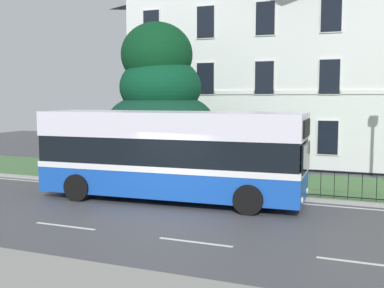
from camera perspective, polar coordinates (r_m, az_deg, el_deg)
ground_plane at (r=15.60m, az=-2.63°, el=-8.02°), size 60.00×56.00×0.18m
georgian_townhouse at (r=28.88m, az=14.09°, el=10.12°), size 19.24×9.93×11.68m
iron_verge_railing at (r=17.91m, az=8.50°, el=-4.20°), size 14.33×0.04×0.97m
evergreen_tree at (r=22.06m, az=-4.15°, el=3.09°), size 6.09×6.09×7.16m
single_decker_bus at (r=16.90m, az=-2.52°, el=-1.19°), size 9.49×3.10×3.15m
litter_bin at (r=20.05m, az=-3.75°, el=-2.83°), size 0.52×0.52×1.18m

